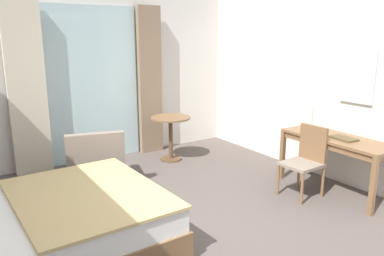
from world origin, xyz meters
TOP-DOWN VIEW (x-y plane):
  - ground at (0.00, 0.00)m, footprint 5.79×6.91m
  - wall_back at (0.00, 3.19)m, footprint 5.39×0.12m
  - wall_right at (2.63, 0.00)m, footprint 0.12×6.51m
  - balcony_glass_door at (-0.02, 3.11)m, footprint 1.59×0.02m
  - curtain_panel_left at (-1.04, 3.01)m, footprint 0.54×0.10m
  - curtain_panel_right at (0.99, 3.01)m, footprint 0.42×0.10m
  - bed at (-1.40, 0.48)m, footprint 2.15×1.81m
  - writing_desk at (2.23, 0.01)m, footprint 0.59×1.51m
  - desk_chair at (1.80, 0.15)m, footprint 0.48×0.45m
  - desk_lamp at (2.19, 0.50)m, footprint 0.21×0.25m
  - closed_book at (2.21, -0.09)m, footprint 0.23×0.35m
  - armchair_by_window at (-0.41, 2.01)m, footprint 0.92×0.88m
  - round_cafe_table at (1.04, 2.39)m, footprint 0.67×0.67m
  - wall_mirror at (2.55, 0.01)m, footprint 0.02×0.48m

SIDE VIEW (x-z plane):
  - ground at x=0.00m, z-range -0.10..0.00m
  - bed at x=-1.40m, z-range -0.25..0.84m
  - armchair_by_window at x=-0.41m, z-range -0.08..0.73m
  - desk_chair at x=1.80m, z-range 0.05..0.97m
  - round_cafe_table at x=1.04m, z-range 0.18..0.92m
  - writing_desk at x=2.23m, z-range 0.29..1.04m
  - closed_book at x=2.21m, z-range 0.75..0.78m
  - desk_lamp at x=2.19m, z-range 0.82..1.26m
  - balcony_glass_door at x=-0.02m, z-range 0.00..2.54m
  - curtain_panel_left at x=-1.04m, z-range 0.00..2.56m
  - curtain_panel_right at x=0.99m, z-range 0.00..2.56m
  - wall_back at x=0.00m, z-range 0.00..2.89m
  - wall_right at x=2.63m, z-range 0.00..2.89m
  - wall_mirror at x=2.55m, z-range 1.18..1.87m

